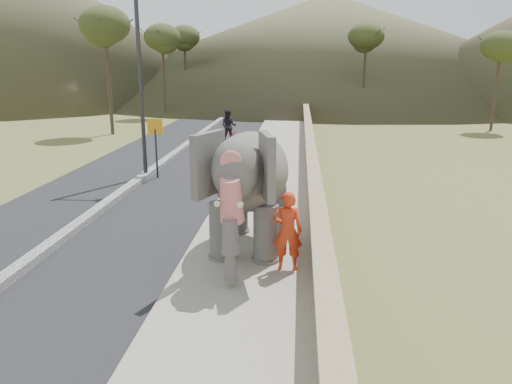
# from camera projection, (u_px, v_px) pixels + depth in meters

# --- Properties ---
(ground) EXTENTS (160.00, 160.00, 0.00)m
(ground) POSITION_uv_depth(u_px,v_px,m) (224.00, 350.00, 8.21)
(ground) COLOR olive
(ground) RESTS_ON ground
(road) EXTENTS (7.00, 120.00, 0.03)m
(road) POSITION_uv_depth(u_px,v_px,m) (129.00, 190.00, 18.25)
(road) COLOR black
(road) RESTS_ON ground
(median) EXTENTS (0.35, 120.00, 0.22)m
(median) POSITION_uv_depth(u_px,v_px,m) (129.00, 187.00, 18.23)
(median) COLOR black
(median) RESTS_ON ground
(walkway) EXTENTS (3.00, 120.00, 0.15)m
(walkway) POSITION_uv_depth(u_px,v_px,m) (266.00, 191.00, 17.82)
(walkway) COLOR #9E9687
(walkway) RESTS_ON ground
(parapet) EXTENTS (0.30, 120.00, 1.10)m
(parapet) POSITION_uv_depth(u_px,v_px,m) (312.00, 179.00, 17.56)
(parapet) COLOR tan
(parapet) RESTS_ON ground
(lamppost) EXTENTS (1.76, 0.36, 8.00)m
(lamppost) POSITION_uv_depth(u_px,v_px,m) (147.00, 53.00, 18.95)
(lamppost) COLOR #323237
(lamppost) RESTS_ON ground
(signboard) EXTENTS (0.60, 0.08, 2.40)m
(signboard) POSITION_uv_depth(u_px,v_px,m) (156.00, 138.00, 19.70)
(signboard) COLOR #2D2D33
(signboard) RESTS_ON ground
(hill_far) EXTENTS (80.00, 80.00, 14.00)m
(hill_far) POSITION_uv_depth(u_px,v_px,m) (327.00, 44.00, 73.41)
(hill_far) COLOR brown
(hill_far) RESTS_ON ground
(elephant_and_man) EXTENTS (2.44, 4.24, 2.98)m
(elephant_and_man) POSITION_uv_depth(u_px,v_px,m) (251.00, 188.00, 12.05)
(elephant_and_man) COLOR #68635E
(elephant_and_man) RESTS_ON ground
(motorcyclist) EXTENTS (1.10, 1.80, 2.04)m
(motorcyclist) POSITION_uv_depth(u_px,v_px,m) (231.00, 132.00, 27.22)
(motorcyclist) COLOR maroon
(motorcyclist) RESTS_ON ground
(trees) EXTENTS (48.00, 41.83, 8.30)m
(trees) POSITION_uv_depth(u_px,v_px,m) (336.00, 72.00, 36.50)
(trees) COLOR #473828
(trees) RESTS_ON ground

